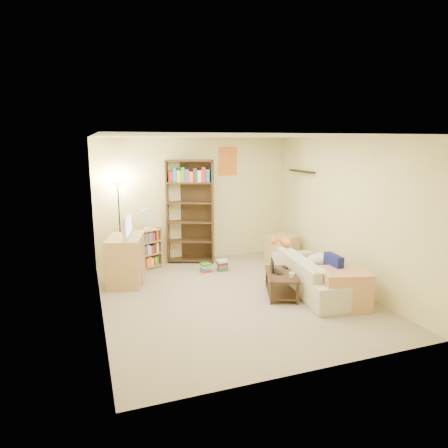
% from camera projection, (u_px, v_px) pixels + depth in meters
% --- Properties ---
extents(room, '(4.50, 4.54, 2.52)m').
position_uv_depth(room, '(234.00, 195.00, 6.04)').
color(room, tan).
rests_on(room, ground).
extents(sofa, '(2.19, 1.26, 0.58)m').
position_uv_depth(sofa, '(314.00, 274.00, 6.56)').
color(sofa, beige).
rests_on(sofa, ground).
extents(navy_pillow, '(0.12, 0.39, 0.35)m').
position_uv_depth(navy_pillow, '(333.00, 266.00, 6.11)').
color(navy_pillow, navy).
rests_on(navy_pillow, sofa).
extents(cream_blanket, '(0.54, 0.38, 0.23)m').
position_uv_depth(cream_blanket, '(322.00, 260.00, 6.59)').
color(cream_blanket, beige).
rests_on(cream_blanket, sofa).
extents(tabby_cat, '(0.46, 0.21, 0.16)m').
position_uv_depth(tabby_cat, '(283.00, 241.00, 7.16)').
color(tabby_cat, orange).
rests_on(tabby_cat, sofa).
extents(coffee_table, '(0.72, 0.94, 0.37)m').
position_uv_depth(coffee_table, '(281.00, 282.00, 6.37)').
color(coffee_table, '#422819').
rests_on(coffee_table, ground).
extents(laptop, '(0.31, 0.22, 0.02)m').
position_uv_depth(laptop, '(279.00, 271.00, 6.41)').
color(laptop, black).
rests_on(laptop, coffee_table).
extents(laptop_screen, '(0.10, 0.26, 0.18)m').
position_uv_depth(laptop_screen, '(272.00, 265.00, 6.39)').
color(laptop_screen, white).
rests_on(laptop_screen, laptop).
extents(mug, '(0.13, 0.13, 0.09)m').
position_uv_depth(mug, '(292.00, 275.00, 6.11)').
color(mug, white).
rests_on(mug, coffee_table).
extents(tv_remote, '(0.05, 0.15, 0.02)m').
position_uv_depth(tv_remote, '(285.00, 267.00, 6.61)').
color(tv_remote, black).
rests_on(tv_remote, coffee_table).
extents(tv_stand, '(0.75, 0.90, 0.83)m').
position_uv_depth(tv_stand, '(126.00, 261.00, 6.85)').
color(tv_stand, tan).
rests_on(tv_stand, ground).
extents(television, '(0.72, 0.44, 0.39)m').
position_uv_depth(television, '(124.00, 226.00, 6.73)').
color(television, black).
rests_on(television, tv_stand).
extents(tall_bookshelf, '(0.98, 0.63, 2.07)m').
position_uv_depth(tall_bookshelf, '(190.00, 209.00, 7.98)').
color(tall_bookshelf, '#3D2C17').
rests_on(tall_bookshelf, ground).
extents(short_bookshelf, '(0.64, 0.46, 0.77)m').
position_uv_depth(short_bookshelf, '(146.00, 249.00, 7.70)').
color(short_bookshelf, tan).
rests_on(short_bookshelf, ground).
extents(desk_fan, '(0.27, 0.15, 0.42)m').
position_uv_depth(desk_fan, '(147.00, 218.00, 7.55)').
color(desk_fan, silver).
rests_on(desk_fan, short_bookshelf).
extents(floor_lamp, '(0.29, 0.29, 1.70)m').
position_uv_depth(floor_lamp, '(118.00, 200.00, 7.47)').
color(floor_lamp, black).
rests_on(floor_lamp, ground).
extents(side_table, '(0.63, 0.63, 0.57)m').
position_uv_depth(side_table, '(282.00, 250.00, 8.04)').
color(side_table, tan).
rests_on(side_table, ground).
extents(end_cabinet, '(0.81, 0.73, 0.57)m').
position_uv_depth(end_cabinet, '(344.00, 289.00, 5.90)').
color(end_cabinet, tan).
rests_on(end_cabinet, ground).
extents(book_stacks, '(0.52, 0.18, 0.21)m').
position_uv_depth(book_stacks, '(215.00, 266.00, 7.57)').
color(book_stacks, red).
rests_on(book_stacks, ground).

